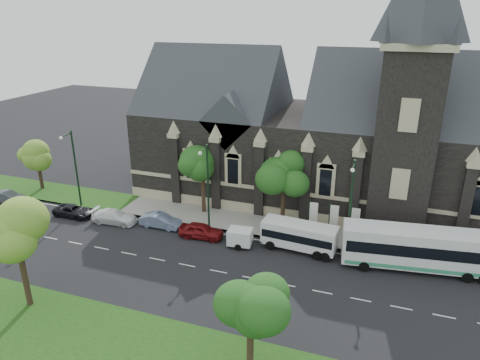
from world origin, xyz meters
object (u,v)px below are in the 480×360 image
at_px(car_far_red, 201,231).
at_px(car_far_grey, 8,197).
at_px(tree_walk_far, 39,154).
at_px(tree_park_east, 254,306).
at_px(car_far_black, 73,211).
at_px(street_lamp_near, 351,202).
at_px(banner_flag_right, 353,221).
at_px(car_far_white, 114,217).
at_px(box_trailer, 240,237).
at_px(sedan, 161,221).
at_px(tree_walk_right, 287,173).
at_px(shuttle_bus, 299,235).
at_px(banner_flag_left, 312,215).
at_px(tree_walk_left, 205,164).
at_px(tour_coach, 419,248).
at_px(banner_flag_center, 332,218).
at_px(tree_park_near, 20,229).
at_px(street_lamp_mid, 207,183).

relative_size(car_far_red, car_far_grey, 1.08).
distance_m(tree_walk_far, car_far_grey, 6.26).
height_order(tree_park_east, car_far_black, tree_park_east).
relative_size(street_lamp_near, banner_flag_right, 2.25).
xyz_separation_m(tree_walk_far, street_lamp_near, (37.82, -3.08, 0.49)).
bearing_deg(banner_flag_right, street_lamp_near, -98.56).
distance_m(tree_walk_far, car_far_white, 15.32).
distance_m(box_trailer, sedan, 9.16).
distance_m(tree_walk_right, banner_flag_right, 8.05).
xyz_separation_m(shuttle_bus, sedan, (-14.56, -0.18, -0.84)).
xyz_separation_m(banner_flag_left, car_far_grey, (-35.13, -3.58, -1.70)).
bearing_deg(banner_flag_left, car_far_red, -159.11).
xyz_separation_m(tree_walk_right, tree_walk_left, (-9.01, -0.01, -0.08)).
bearing_deg(car_far_white, car_far_grey, 83.64).
bearing_deg(tour_coach, tree_walk_left, 160.44).
bearing_deg(banner_flag_right, banner_flag_center, 180.00).
height_order(tree_walk_right, banner_flag_right, tree_walk_right).
bearing_deg(banner_flag_left, shuttle_bus, -100.00).
height_order(banner_flag_left, car_far_red, banner_flag_left).
relative_size(tree_walk_left, banner_flag_left, 1.91).
bearing_deg(tree_park_east, car_far_white, 144.46).
bearing_deg(tree_park_near, tour_coach, 28.17).
bearing_deg(sedan, tree_walk_far, 76.63).
distance_m(street_lamp_mid, car_far_red, 4.78).
relative_size(car_far_white, car_far_grey, 1.18).
bearing_deg(banner_flag_right, tree_park_near, -141.14).
distance_m(street_lamp_near, sedan, 19.35).
relative_size(tree_park_near, car_far_grey, 2.07).
bearing_deg(car_far_red, tree_walk_left, 14.51).
relative_size(shuttle_bus, car_far_red, 1.60).
height_order(tree_park_near, car_far_grey, tree_park_near).
distance_m(banner_flag_right, shuttle_bus, 5.51).
bearing_deg(tour_coach, street_lamp_near, 163.51).
height_order(tree_walk_far, car_far_red, tree_walk_far).
xyz_separation_m(car_far_black, car_far_grey, (-9.72, 0.48, 0.06)).
height_order(tree_walk_far, street_lamp_near, street_lamp_near).
height_order(shuttle_bus, box_trailer, shuttle_bus).
height_order(tree_walk_right, street_lamp_near, street_lamp_near).
bearing_deg(banner_flag_center, banner_flag_right, 0.00).
xyz_separation_m(street_lamp_mid, banner_flag_right, (14.29, 1.91, -2.73)).
bearing_deg(tree_walk_left, street_lamp_mid, -63.53).
bearing_deg(banner_flag_right, tree_walk_left, 173.96).
distance_m(car_far_white, car_far_grey, 14.91).
bearing_deg(box_trailer, car_far_white, 173.09).
height_order(box_trailer, car_far_black, box_trailer).
bearing_deg(banner_flag_center, tree_walk_far, 178.14).
bearing_deg(banner_flag_left, sedan, -168.04).
height_order(tree_walk_right, shuttle_bus, tree_walk_right).
xyz_separation_m(car_far_white, car_far_grey, (-14.91, 0.38, -0.03)).
height_order(sedan, car_far_red, car_far_red).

